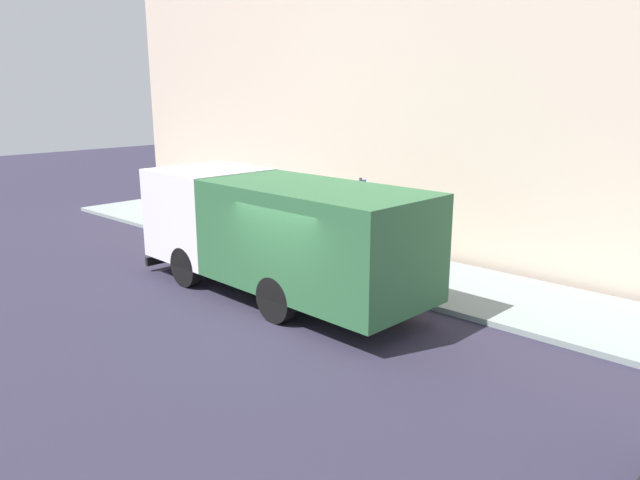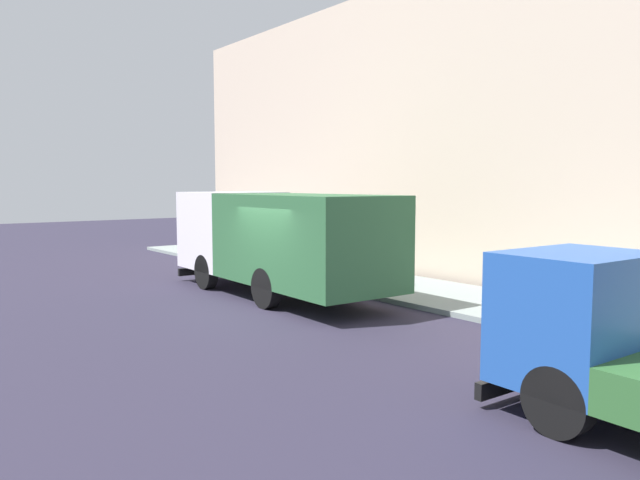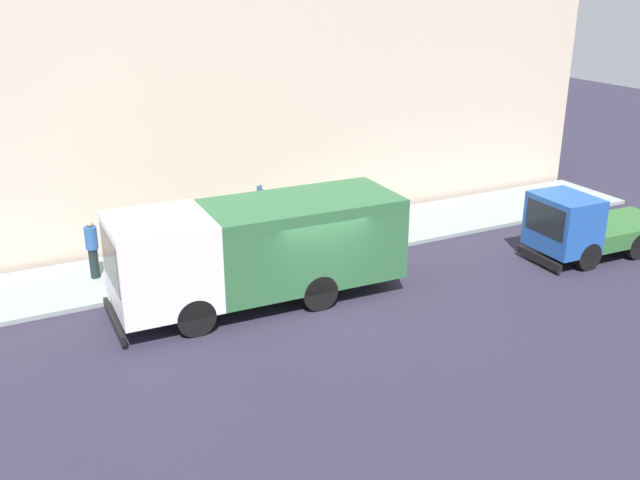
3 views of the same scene
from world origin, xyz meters
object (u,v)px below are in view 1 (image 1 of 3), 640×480
object	(u,v)px
pedestrian_walking	(337,219)
traffic_cone_orange	(270,242)
street_sign_post	(360,221)
large_utility_truck	(276,229)
pedestrian_standing	(276,210)

from	to	relation	value
pedestrian_walking	traffic_cone_orange	size ratio (longest dim) A/B	2.35
pedestrian_walking	street_sign_post	world-z (taller)	street_sign_post
large_utility_truck	street_sign_post	distance (m)	2.20
street_sign_post	large_utility_truck	bearing A→B (deg)	154.44
pedestrian_walking	traffic_cone_orange	bearing A→B (deg)	24.57
large_utility_truck	pedestrian_standing	size ratio (longest dim) A/B	4.49
pedestrian_walking	street_sign_post	bearing A→B (deg)	101.08
large_utility_truck	traffic_cone_orange	xyz separation A→B (m)	(2.11, 2.54, -1.14)
large_utility_truck	pedestrian_walking	distance (m)	4.41
pedestrian_walking	pedestrian_standing	world-z (taller)	pedestrian_standing
pedestrian_walking	street_sign_post	size ratio (longest dim) A/B	0.64
large_utility_truck	pedestrian_standing	distance (m)	5.20
large_utility_truck	pedestrian_walking	bearing A→B (deg)	23.57
pedestrian_standing	large_utility_truck	bearing A→B (deg)	50.83
street_sign_post	pedestrian_walking	bearing A→B (deg)	51.05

